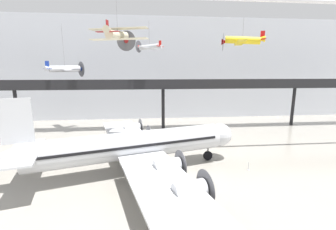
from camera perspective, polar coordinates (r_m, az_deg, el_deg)
ground_plane at (r=27.19m, az=2.92°, el=-16.17°), size 260.00×260.00×0.00m
hangar_back_wall at (r=60.34m, az=-2.17°, el=11.59°), size 140.00×3.00×25.83m
mezzanine_walkway at (r=47.65m, az=-1.18°, el=7.08°), size 110.00×3.20×10.76m
airliner_silver_main at (r=28.02m, az=-9.51°, el=-7.77°), size 28.85×33.44×9.84m
suspended_plane_yellow_lowwing at (r=43.51m, az=18.42°, el=17.53°), size 7.59×8.98×5.67m
suspended_plane_cream_biplane at (r=32.93m, az=-12.65°, el=19.21°), size 8.25×6.96×6.24m
suspended_plane_white_twin at (r=50.71m, az=-24.70°, el=10.58°), size 7.41×7.93×10.25m
suspended_plane_silver_racer at (r=44.49m, az=-4.80°, el=16.83°), size 5.36×5.97×5.68m
stanchion_barrier at (r=31.20m, az=19.73°, el=-12.45°), size 0.36×0.36×1.08m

